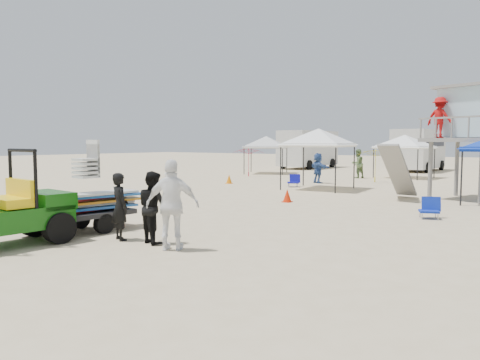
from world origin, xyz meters
The scene contains 18 objects.
ground centered at (0.00, 0.00, 0.00)m, with size 140.00×140.00×0.00m, color beige.
surf_trailer centered at (-2.49, 0.61, 0.83)m, with size 1.42×2.44×2.05m.
man_left centered at (-0.98, 0.31, 0.79)m, with size 0.57×0.38×1.57m, color black.
man_mid centered at (-0.13, 0.56, 0.82)m, with size 0.79×0.62×1.63m, color black.
man_right centered at (0.72, 0.31, 0.96)m, with size 1.13×0.47×1.92m, color white.
lifeguard_tower centered at (3.87, 13.54, 3.27)m, with size 3.41×3.41×4.39m.
canopy_white_a centered at (-2.75, 13.75, 2.78)m, with size 3.13×3.13×3.33m.
canopy_white_b centered at (-11.08, 21.83, 2.57)m, with size 3.83×3.83×3.11m.
canopy_white_c centered at (-1.67, 23.57, 2.59)m, with size 3.24×3.24×3.14m.
umbrella_a centered at (-10.24, 18.38, 0.97)m, with size 2.11×2.15×1.94m, color red.
umbrella_b centered at (-1.87, 19.07, 0.96)m, with size 2.09×2.13×1.92m, color yellow.
cone_near centered at (-1.39, 8.57, 0.25)m, with size 0.34×0.34×0.50m, color red.
cone_far centered at (-8.08, 13.59, 0.25)m, with size 0.34×0.34×0.50m, color orange.
beach_chair_a centered at (-4.28, 14.11, 0.31)m, with size 0.73×0.83×0.64m.
beach_chair_b centered at (3.98, 7.87, 0.31)m, with size 0.69×0.76×0.64m.
rv_far_left centered at (-12.00, 29.99, 1.80)m, with size 2.64×6.80×3.25m.
rv_mid_left centered at (-3.00, 31.49, 1.80)m, with size 2.65×6.50×3.25m.
distant_beachgoers centered at (-4.13, 18.98, 0.88)m, with size 1.66×5.89×1.84m.
Camera 1 is at (7.66, -6.67, 2.28)m, focal length 35.00 mm.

